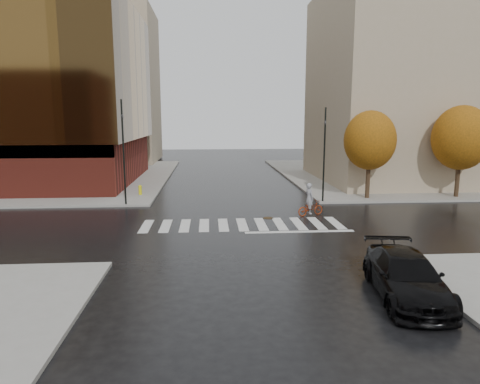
% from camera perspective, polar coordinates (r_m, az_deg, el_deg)
% --- Properties ---
extents(ground, '(120.00, 120.00, 0.00)m').
position_cam_1_polar(ground, '(24.39, 0.38, -4.66)').
color(ground, black).
rests_on(ground, ground).
extents(sidewalk_nw, '(30.00, 30.00, 0.15)m').
position_cam_1_polar(sidewalk_nw, '(48.83, -27.20, 1.70)').
color(sidewalk_nw, gray).
rests_on(sidewalk_nw, ground).
extents(sidewalk_ne, '(30.00, 30.00, 0.15)m').
position_cam_1_polar(sidewalk_ne, '(50.43, 22.86, 2.25)').
color(sidewalk_ne, gray).
rests_on(sidewalk_ne, ground).
extents(crosswalk, '(12.00, 3.00, 0.01)m').
position_cam_1_polar(crosswalk, '(24.87, 0.29, -4.35)').
color(crosswalk, silver).
rests_on(crosswalk, ground).
extents(building_ne_tan, '(16.00, 16.00, 18.00)m').
position_cam_1_polar(building_ne_tan, '(44.81, 21.33, 13.13)').
color(building_ne_tan, tan).
rests_on(building_ne_tan, sidewalk_ne).
extents(building_nw_far, '(14.00, 12.00, 20.00)m').
position_cam_1_polar(building_nw_far, '(62.28, -17.76, 13.17)').
color(building_nw_far, tan).
rests_on(building_nw_far, sidewalk_nw).
extents(tree_ne_a, '(3.80, 3.80, 6.50)m').
position_cam_1_polar(tree_ne_a, '(33.17, 16.93, 6.60)').
color(tree_ne_a, '#312215').
rests_on(tree_ne_a, sidewalk_ne).
extents(tree_ne_b, '(4.20, 4.20, 6.89)m').
position_cam_1_polar(tree_ne_b, '(36.27, 27.39, 6.43)').
color(tree_ne_b, '#312215').
rests_on(tree_ne_b, sidewalk_ne).
extents(sedan, '(2.82, 5.47, 1.52)m').
position_cam_1_polar(sedan, '(16.03, 21.26, -10.40)').
color(sedan, black).
rests_on(sedan, ground).
extents(cyclist, '(1.94, 1.29, 2.09)m').
position_cam_1_polar(cyclist, '(27.33, 9.31, -1.66)').
color(cyclist, '#942D0D').
rests_on(cyclist, ground).
extents(traffic_light_nw, '(0.20, 0.18, 7.19)m').
position_cam_1_polar(traffic_light_nw, '(30.45, -15.30, 5.99)').
color(traffic_light_nw, black).
rests_on(traffic_light_nw, sidewalk_nw).
extents(traffic_light_ne, '(0.16, 0.18, 6.68)m').
position_cam_1_polar(traffic_light_ne, '(31.01, 11.18, 5.59)').
color(traffic_light_ne, black).
rests_on(traffic_light_ne, sidewalk_ne).
extents(fire_hydrant, '(0.27, 0.27, 0.76)m').
position_cam_1_polar(fire_hydrant, '(34.41, -13.18, 0.35)').
color(fire_hydrant, '#D3CB0C').
rests_on(fire_hydrant, sidewalk_nw).
extents(manhole, '(0.66, 0.66, 0.01)m').
position_cam_1_polar(manhole, '(26.50, 3.78, -3.48)').
color(manhole, '#3F2C16').
rests_on(manhole, ground).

